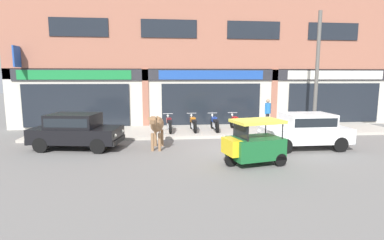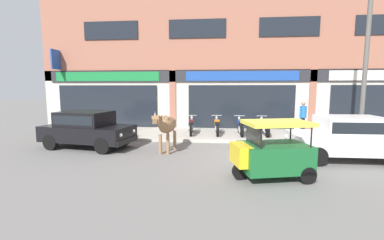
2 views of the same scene
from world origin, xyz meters
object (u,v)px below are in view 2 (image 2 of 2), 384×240
object	(u,v)px
cow	(167,125)
utility_pole	(365,70)
car_0	(347,136)
auto_rickshaw	(271,154)
motorcycle_2	(240,127)
motorcycle_3	(264,127)
pedestrian	(303,114)
car_2	(87,128)
motorcycle_0	(191,126)
motorcycle_1	(217,126)

from	to	relation	value
cow	utility_pole	xyz separation A→B (m)	(7.90, 2.10, 2.12)
car_0	utility_pole	world-z (taller)	utility_pole
auto_rickshaw	motorcycle_2	distance (m)	5.70
motorcycle_2	motorcycle_3	world-z (taller)	same
pedestrian	auto_rickshaw	bearing A→B (deg)	-114.28
utility_pole	pedestrian	bearing A→B (deg)	140.78
cow	motorcycle_3	world-z (taller)	cow
car_0	car_2	size ratio (longest dim) A/B	0.95
car_0	motorcycle_2	xyz separation A→B (m)	(-3.10, 3.74, -0.29)
car_0	motorcycle_0	world-z (taller)	car_0
car_2	pedestrian	distance (m)	9.88
car_0	motorcycle_2	bearing A→B (deg)	129.63
motorcycle_0	utility_pole	xyz separation A→B (m)	(7.30, -1.07, 2.60)
motorcycle_1	motorcycle_0	bearing A→B (deg)	-177.58
motorcycle_0	pedestrian	world-z (taller)	pedestrian
cow	motorcycle_1	distance (m)	3.75
cow	car_2	size ratio (longest dim) A/B	0.57
motorcycle_0	pedestrian	xyz separation A→B (m)	(5.43, 0.46, 0.60)
cow	motorcycle_0	distance (m)	3.26
cow	motorcycle_3	xyz separation A→B (m)	(4.13, 3.22, -0.48)
motorcycle_0	pedestrian	bearing A→B (deg)	4.85
car_0	pedestrian	xyz separation A→B (m)	(-0.06, 4.18, 0.31)
motorcycle_1	motorcycle_2	bearing A→B (deg)	-1.70
motorcycle_1	motorcycle_2	size ratio (longest dim) A/B	1.00
motorcycle_0	motorcycle_3	xyz separation A→B (m)	(3.53, 0.05, 0.00)
motorcycle_1	pedestrian	distance (m)	4.23
car_0	pedestrian	distance (m)	4.19
cow	motorcycle_2	bearing A→B (deg)	46.83
cow	motorcycle_3	distance (m)	5.25
cow	car_2	bearing A→B (deg)	172.71
car_2	motorcycle_1	bearing A→B (deg)	28.40
car_2	pedestrian	bearing A→B (deg)	18.94
car_0	motorcycle_3	bearing A→B (deg)	117.50
cow	pedestrian	distance (m)	7.03
car_0	cow	bearing A→B (deg)	174.81
cow	car_2	xyz separation A→B (m)	(-3.31, 0.42, -0.19)
motorcycle_0	motorcycle_2	xyz separation A→B (m)	(2.39, 0.02, 0.00)
car_2	motorcycle_0	world-z (taller)	car_2
cow	car_0	xyz separation A→B (m)	(6.09, -0.55, -0.19)
car_2	motorcycle_1	distance (m)	5.89
motorcycle_0	utility_pole	bearing A→B (deg)	-8.34
car_2	utility_pole	bearing A→B (deg)	8.49
car_2	motorcycle_0	distance (m)	4.79
motorcycle_2	pedestrian	world-z (taller)	pedestrian
utility_pole	cow	bearing A→B (deg)	-165.13
car_0	motorcycle_1	world-z (taller)	car_0
car_0	motorcycle_3	xyz separation A→B (m)	(-1.96, 3.77, -0.29)
motorcycle_2	motorcycle_0	bearing A→B (deg)	-179.53
car_2	car_0	bearing A→B (deg)	-5.93
auto_rickshaw	motorcycle_0	xyz separation A→B (m)	(-2.66, 5.68, -0.14)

